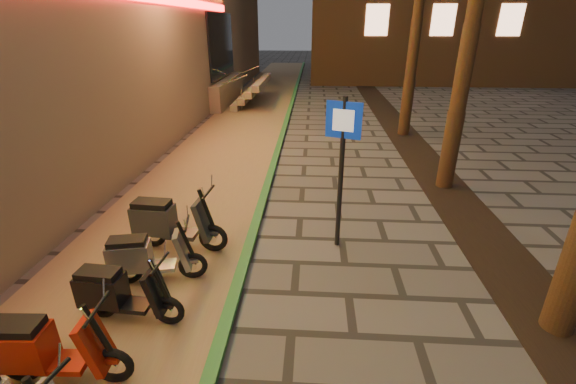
# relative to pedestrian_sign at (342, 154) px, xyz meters

# --- Properties ---
(parking_strip) EXTENTS (3.40, 60.00, 0.01)m
(parking_strip) POSITION_rel_pedestrian_sign_xyz_m (-3.32, 6.02, -1.78)
(parking_strip) COLOR #8C7251
(parking_strip) RESTS_ON ground
(green_curb) EXTENTS (0.18, 60.00, 0.10)m
(green_curb) POSITION_rel_pedestrian_sign_xyz_m (-1.62, 6.02, -1.73)
(green_curb) COLOR #2A7133
(green_curb) RESTS_ON ground
(planting_strip) EXTENTS (1.20, 40.00, 0.02)m
(planting_strip) POSITION_rel_pedestrian_sign_xyz_m (2.88, 1.02, -1.77)
(planting_strip) COLOR black
(planting_strip) RESTS_ON ground
(pedestrian_sign) EXTENTS (0.58, 0.24, 2.76)m
(pedestrian_sign) POSITION_rel_pedestrian_sign_xyz_m (0.00, 0.00, 0.00)
(pedestrian_sign) COLOR black
(pedestrian_sign) RESTS_ON ground
(scooter_6) EXTENTS (1.58, 0.55, 1.11)m
(scooter_6) POSITION_rel_pedestrian_sign_xyz_m (-3.46, -3.24, -1.30)
(scooter_6) COLOR black
(scooter_6) RESTS_ON ground
(scooter_7) EXTENTS (1.47, 0.52, 1.04)m
(scooter_7) POSITION_rel_pedestrian_sign_xyz_m (-3.11, -2.20, -1.33)
(scooter_7) COLOR black
(scooter_7) RESTS_ON ground
(scooter_8) EXTENTS (1.50, 0.68, 1.06)m
(scooter_8) POSITION_rel_pedestrian_sign_xyz_m (-3.08, -1.33, -1.33)
(scooter_8) COLOR black
(scooter_8) RESTS_ON ground
(scooter_9) EXTENTS (1.73, 0.61, 1.22)m
(scooter_9) POSITION_rel_pedestrian_sign_xyz_m (-3.07, -0.31, -1.25)
(scooter_9) COLOR black
(scooter_9) RESTS_ON ground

